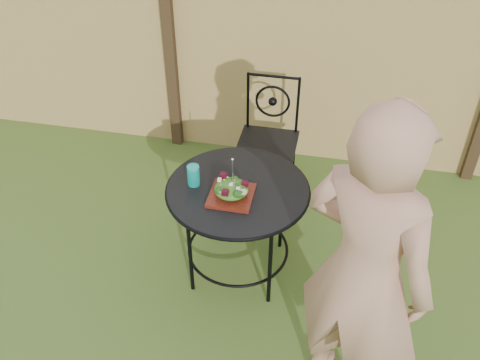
# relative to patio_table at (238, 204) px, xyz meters

# --- Properties ---
(fence) EXTENTS (8.00, 0.12, 1.90)m
(fence) POSITION_rel_patio_table_xyz_m (0.42, 1.47, 0.36)
(fence) COLOR tan
(fence) RESTS_ON ground
(patio_table) EXTENTS (0.92, 0.92, 0.72)m
(patio_table) POSITION_rel_patio_table_xyz_m (0.00, 0.00, 0.00)
(patio_table) COLOR black
(patio_table) RESTS_ON ground
(patio_chair) EXTENTS (0.46, 0.46, 0.95)m
(patio_chair) POSITION_rel_patio_table_xyz_m (0.05, 0.96, -0.08)
(patio_chair) COLOR black
(patio_chair) RESTS_ON ground
(diner) EXTENTS (0.83, 0.75, 1.90)m
(diner) POSITION_rel_patio_table_xyz_m (0.77, -0.78, 0.36)
(diner) COLOR tan
(diner) RESTS_ON ground
(salad_plate) EXTENTS (0.27, 0.27, 0.02)m
(salad_plate) POSITION_rel_patio_table_xyz_m (-0.02, -0.09, 0.15)
(salad_plate) COLOR #3C080D
(salad_plate) RESTS_ON patio_table
(salad) EXTENTS (0.21, 0.21, 0.08)m
(salad) POSITION_rel_patio_table_xyz_m (-0.02, -0.09, 0.20)
(salad) COLOR #235614
(salad) RESTS_ON salad_plate
(fork) EXTENTS (0.01, 0.01, 0.18)m
(fork) POSITION_rel_patio_table_xyz_m (-0.01, -0.09, 0.33)
(fork) COLOR silver
(fork) RESTS_ON salad
(drinking_glass) EXTENTS (0.08, 0.08, 0.14)m
(drinking_glass) POSITION_rel_patio_table_xyz_m (-0.28, -0.02, 0.21)
(drinking_glass) COLOR #0DA190
(drinking_glass) RESTS_ON patio_table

